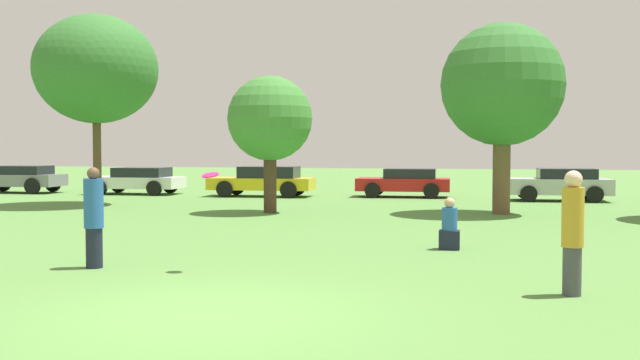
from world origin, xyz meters
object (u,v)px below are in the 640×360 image
object	(u,v)px
frisbee	(210,175)
tree_1	(270,119)
person_thrower	(94,217)
tree_2	(502,86)
person_catcher	(573,231)
tree_0	(96,69)
parked_car_silver	(560,184)
parked_car_grey	(19,178)
parked_car_white	(137,180)
bystander_sitting	(449,228)
parked_car_yellow	(264,180)
parked_car_red	(405,182)

from	to	relation	value
frisbee	tree_1	world-z (taller)	tree_1
person_thrower	tree_2	distance (m)	14.34
person_catcher	tree_0	distance (m)	20.15
tree_0	parked_car_silver	xyz separation A→B (m)	(16.38, 5.50, -4.16)
person_thrower	frisbee	distance (m)	2.23
person_thrower	tree_0	distance (m)	14.78
frisbee	tree_2	bearing A→B (deg)	66.55
tree_0	parked_car_grey	size ratio (longest dim) A/B	1.65
tree_1	tree_2	size ratio (longest dim) A/B	0.73
tree_1	parked_car_white	bearing A→B (deg)	137.27
bystander_sitting	parked_car_yellow	world-z (taller)	parked_car_yellow
person_catcher	bystander_sitting	xyz separation A→B (m)	(-1.87, 4.43, -0.48)
parked_car_silver	parked_car_grey	bearing A→B (deg)	-1.97
tree_1	parked_car_yellow	bearing A→B (deg)	107.65
tree_1	tree_2	bearing A→B (deg)	8.41
bystander_sitting	parked_car_red	world-z (taller)	parked_car_red
person_catcher	bystander_sitting	bearing A→B (deg)	-61.21
person_catcher	parked_car_red	world-z (taller)	person_catcher
tree_1	parked_car_grey	world-z (taller)	tree_1
person_thrower	person_catcher	distance (m)	7.87
parked_car_grey	parked_car_white	xyz separation A→B (m)	(5.66, 0.18, -0.04)
bystander_sitting	tree_2	bearing A→B (deg)	81.22
person_thrower	parked_car_yellow	world-z (taller)	person_thrower
tree_0	tree_1	world-z (taller)	tree_0
bystander_sitting	parked_car_grey	distance (m)	24.48
person_thrower	parked_car_white	bearing A→B (deg)	119.41
bystander_sitting	parked_car_white	xyz separation A→B (m)	(-13.97, 14.80, 0.19)
tree_2	parked_car_white	size ratio (longest dim) A/B	1.46
tree_1	tree_2	xyz separation A→B (m)	(7.15, 1.06, 1.02)
tree_1	parked_car_yellow	xyz separation A→B (m)	(-2.29, 7.21, -2.28)
person_catcher	parked_car_yellow	world-z (taller)	person_catcher
parked_car_white	parked_car_silver	xyz separation A→B (m)	(17.66, -0.36, 0.03)
parked_car_grey	bystander_sitting	bearing A→B (deg)	141.80
parked_car_white	parked_car_red	bearing A→B (deg)	-178.74
frisbee	parked_car_red	bearing A→B (deg)	85.43
parked_car_white	parked_car_silver	distance (m)	17.66
parked_car_yellow	parked_car_red	bearing A→B (deg)	-173.17
frisbee	tree_0	bearing A→B (deg)	125.33
tree_0	parked_car_silver	world-z (taller)	tree_0
person_thrower	parked_car_yellow	size ratio (longest dim) A/B	0.40
person_thrower	tree_1	size ratio (longest dim) A/B	0.41
parked_car_grey	parked_car_white	distance (m)	5.67
frisbee	tree_0	xyz separation A→B (m)	(-8.83, 12.46, 3.19)
tree_2	parked_car_red	distance (m)	8.58
parked_car_red	parked_car_silver	xyz separation A→B (m)	(6.03, -0.93, 0.03)
frisbee	parked_car_white	size ratio (longest dim) A/B	0.07
tree_1	bystander_sitting	bearing A→B (deg)	-51.29
frisbee	tree_2	world-z (taller)	tree_2
person_thrower	bystander_sitting	xyz separation A→B (m)	(5.96, 3.62, -0.45)
parked_car_silver	person_thrower	bearing A→B (deg)	60.38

